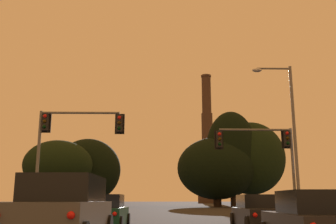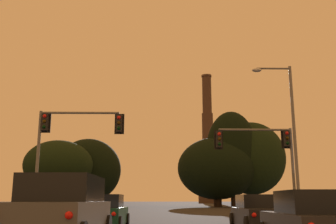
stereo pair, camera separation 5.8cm
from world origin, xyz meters
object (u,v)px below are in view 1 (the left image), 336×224
object	(u,v)px
hatchback_left_lane_front	(104,213)
suv_left_lane_second	(64,212)
hatchback_right_lane_second	(315,222)
traffic_light_overhead_right	(266,149)
sedan_right_lane_front	(261,213)
street_lamp	(289,125)
traffic_light_overhead_left	(67,136)
smokestack	(208,151)

from	to	relation	value
hatchback_left_lane_front	suv_left_lane_second	size ratio (longest dim) A/B	0.84
hatchback_right_lane_second	traffic_light_overhead_right	size ratio (longest dim) A/B	0.72
sedan_right_lane_front	street_lamp	xyz separation A→B (m)	(4.03, 7.79, 5.21)
traffic_light_overhead_left	street_lamp	distance (m)	13.89
suv_left_lane_second	traffic_light_overhead_left	xyz separation A→B (m)	(-2.97, 12.24, 4.01)
sedan_right_lane_front	hatchback_left_lane_front	bearing A→B (deg)	175.97
traffic_light_overhead_right	hatchback_left_lane_front	bearing A→B (deg)	-140.94
suv_left_lane_second	traffic_light_overhead_right	size ratio (longest dim) A/B	0.86
sedan_right_lane_front	smokestack	bearing A→B (deg)	85.91
smokestack	hatchback_left_lane_front	bearing A→B (deg)	-98.89
traffic_light_overhead_left	smokestack	xyz separation A→B (m)	(23.01, 121.24, 14.00)
hatchback_left_lane_front	suv_left_lane_second	world-z (taller)	suv_left_lane_second
smokestack	street_lamp	bearing A→B (deg)	-94.40
traffic_light_overhead_left	street_lamp	bearing A→B (deg)	5.75
sedan_right_lane_front	traffic_light_overhead_left	xyz separation A→B (m)	(-9.76, 6.40, 4.24)
suv_left_lane_second	traffic_light_overhead_left	world-z (taller)	traffic_light_overhead_left
hatchback_right_lane_second	sedan_right_lane_front	bearing A→B (deg)	88.91
hatchback_right_lane_second	traffic_light_overhead_left	xyz separation A→B (m)	(-9.37, 13.22, 4.24)
hatchback_right_lane_second	hatchback_left_lane_front	world-z (taller)	same
suv_left_lane_second	traffic_light_overhead_left	bearing A→B (deg)	104.55
street_lamp	smokestack	bearing A→B (deg)	85.60
traffic_light_overhead_right	street_lamp	size ratio (longest dim) A/B	0.58
hatchback_right_lane_second	hatchback_left_lane_front	bearing A→B (deg)	131.76
sedan_right_lane_front	street_lamp	size ratio (longest dim) A/B	0.48
sedan_right_lane_front	suv_left_lane_second	bearing A→B (deg)	-137.46
hatchback_right_lane_second	suv_left_lane_second	xyz separation A→B (m)	(-6.41, 0.98, 0.23)
hatchback_left_lane_front	suv_left_lane_second	distance (m)	6.53
street_lamp	smokestack	size ratio (longest dim) A/B	0.20
traffic_light_overhead_left	traffic_light_overhead_right	distance (m)	12.47
traffic_light_overhead_right	smokestack	size ratio (longest dim) A/B	0.12
traffic_light_overhead_right	street_lamp	world-z (taller)	street_lamp
suv_left_lane_second	smokestack	world-z (taller)	smokestack
suv_left_lane_second	street_lamp	distance (m)	18.10
smokestack	suv_left_lane_second	bearing A→B (deg)	-98.54
hatchback_left_lane_front	suv_left_lane_second	bearing A→B (deg)	-91.07
hatchback_right_lane_second	street_lamp	bearing A→B (deg)	75.33
hatchback_right_lane_second	suv_left_lane_second	bearing A→B (deg)	173.41
traffic_light_overhead_right	hatchback_right_lane_second	bearing A→B (deg)	-101.21
traffic_light_overhead_left	traffic_light_overhead_right	xyz separation A→B (m)	(12.34, 1.73, -0.52)
smokestack	hatchback_right_lane_second	bearing A→B (deg)	-95.79
suv_left_lane_second	smokestack	size ratio (longest dim) A/B	0.10
hatchback_right_lane_second	suv_left_lane_second	world-z (taller)	suv_left_lane_second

